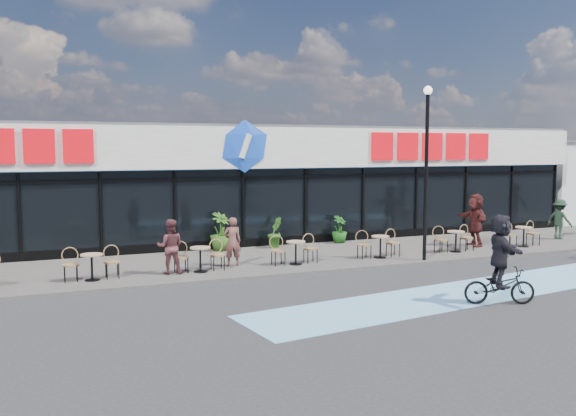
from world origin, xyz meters
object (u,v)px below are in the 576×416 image
(potted_plant_left, at_px, (221,231))
(potted_plant_right, at_px, (339,229))
(cyclist_a, at_px, (500,264))
(patron_left, at_px, (232,241))
(lamp_post, at_px, (426,159))
(pedestrian_b, at_px, (560,219))
(potted_plant_mid, at_px, (275,232))
(pedestrian_a, at_px, (475,220))
(patron_right, at_px, (170,247))

(potted_plant_left, distance_m, potted_plant_right, 4.71)
(potted_plant_left, bearing_deg, potted_plant_right, -0.33)
(potted_plant_left, bearing_deg, cyclist_a, -65.75)
(potted_plant_right, bearing_deg, patron_left, -151.26)
(potted_plant_right, height_order, cyclist_a, cyclist_a)
(potted_plant_left, bearing_deg, lamp_post, -37.21)
(potted_plant_right, distance_m, patron_left, 5.88)
(lamp_post, xyz_separation_m, potted_plant_right, (-0.94, 4.26, -2.78))
(pedestrian_b, bearing_deg, patron_left, 77.77)
(potted_plant_mid, height_order, potted_plant_right, potted_plant_mid)
(pedestrian_b, bearing_deg, potted_plant_mid, 64.40)
(lamp_post, relative_size, pedestrian_a, 2.86)
(lamp_post, relative_size, potted_plant_left, 4.11)
(potted_plant_mid, distance_m, potted_plant_right, 2.70)
(potted_plant_left, distance_m, potted_plant_mid, 2.01)
(potted_plant_mid, height_order, cyclist_a, cyclist_a)
(patron_right, distance_m, cyclist_a, 9.03)
(potted_plant_right, distance_m, pedestrian_b, 8.97)
(lamp_post, bearing_deg, patron_left, 166.78)
(lamp_post, height_order, pedestrian_a, lamp_post)
(patron_left, bearing_deg, lamp_post, 172.30)
(potted_plant_left, height_order, patron_right, patron_right)
(patron_right, distance_m, pedestrian_a, 11.54)
(patron_right, bearing_deg, potted_plant_left, -111.89)
(potted_plant_right, distance_m, patron_right, 7.91)
(pedestrian_a, relative_size, pedestrian_b, 1.23)
(cyclist_a, bearing_deg, pedestrian_b, 37.31)
(pedestrian_b, distance_m, cyclist_a, 11.44)
(cyclist_a, bearing_deg, pedestrian_a, 54.69)
(potted_plant_mid, height_order, pedestrian_b, pedestrian_b)
(lamp_post, relative_size, patron_left, 3.69)
(patron_left, bearing_deg, patron_right, 18.96)
(patron_left, bearing_deg, potted_plant_right, -145.74)
(lamp_post, height_order, patron_left, lamp_post)
(pedestrian_b, bearing_deg, pedestrian_a, 77.99)
(potted_plant_mid, relative_size, patron_left, 0.73)
(potted_plant_left, height_order, potted_plant_mid, potted_plant_left)
(potted_plant_left, relative_size, potted_plant_right, 1.31)
(pedestrian_b, bearing_deg, patron_right, 79.31)
(pedestrian_b, bearing_deg, lamp_post, 89.48)
(lamp_post, relative_size, potted_plant_right, 5.36)
(potted_plant_right, xyz_separation_m, pedestrian_b, (8.63, -2.43, 0.28))
(patron_left, distance_m, cyclist_a, 8.04)
(potted_plant_right, relative_size, patron_right, 0.66)
(lamp_post, height_order, potted_plant_left, lamp_post)
(lamp_post, distance_m, patron_right, 8.54)
(pedestrian_a, bearing_deg, potted_plant_mid, -99.10)
(lamp_post, height_order, cyclist_a, lamp_post)
(potted_plant_left, distance_m, pedestrian_a, 9.41)
(potted_plant_mid, bearing_deg, potted_plant_right, 1.65)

